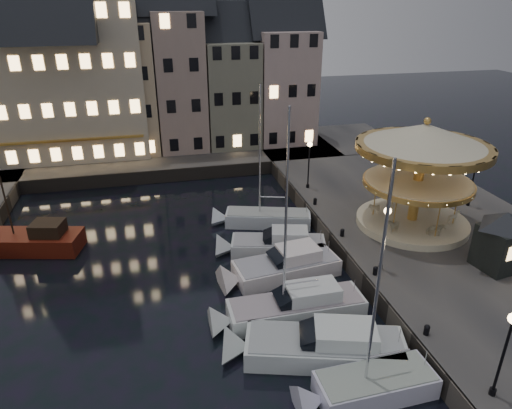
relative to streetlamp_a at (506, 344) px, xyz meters
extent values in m
plane|color=black|center=(-7.20, 9.00, -4.02)|extent=(160.00, 160.00, 0.00)
cube|color=#474442|center=(6.80, 15.00, -3.37)|extent=(16.00, 56.00, 1.30)
cube|color=#474442|center=(-15.20, 37.00, -3.37)|extent=(44.00, 12.00, 1.30)
cube|color=#47423A|center=(-1.20, 15.00, -3.37)|extent=(0.15, 44.00, 1.30)
cube|color=#47423A|center=(-13.20, 31.00, -3.37)|extent=(48.00, 0.15, 1.30)
cylinder|color=black|center=(0.00, 0.00, -2.57)|extent=(0.28, 0.28, 0.30)
cylinder|color=black|center=(0.00, 0.00, -0.82)|extent=(0.12, 0.12, 3.80)
cylinder|color=black|center=(0.00, 10.00, -2.57)|extent=(0.28, 0.28, 0.30)
cylinder|color=black|center=(0.00, 10.00, -0.82)|extent=(0.12, 0.12, 3.80)
sphere|color=#FFD18C|center=(0.00, 10.00, 1.23)|extent=(0.44, 0.44, 0.44)
cylinder|color=black|center=(0.00, 23.50, -2.57)|extent=(0.28, 0.28, 0.30)
cylinder|color=black|center=(0.00, 23.50, -0.82)|extent=(0.12, 0.12, 3.80)
sphere|color=#FFD18C|center=(0.00, 23.50, 1.23)|extent=(0.44, 0.44, 0.44)
cylinder|color=black|center=(11.30, 17.00, -2.57)|extent=(0.28, 0.28, 0.30)
cylinder|color=black|center=(11.30, 17.00, -0.82)|extent=(0.12, 0.12, 3.80)
sphere|color=#FFD18C|center=(11.30, 17.00, 1.23)|extent=(0.44, 0.44, 0.44)
cylinder|color=black|center=(-0.60, 4.00, -2.52)|extent=(0.28, 0.28, 0.40)
sphere|color=black|center=(-0.60, 4.00, -2.30)|extent=(0.30, 0.30, 0.30)
cylinder|color=black|center=(-0.60, 9.50, -2.52)|extent=(0.28, 0.28, 0.40)
sphere|color=black|center=(-0.60, 9.50, -2.30)|extent=(0.30, 0.30, 0.30)
cylinder|color=black|center=(-0.60, 14.50, -2.52)|extent=(0.28, 0.28, 0.40)
sphere|color=black|center=(-0.60, 14.50, -2.30)|extent=(0.30, 0.30, 0.30)
cylinder|color=black|center=(-0.60, 20.00, -2.52)|extent=(0.28, 0.28, 0.40)
sphere|color=black|center=(-0.60, 20.00, -2.30)|extent=(0.30, 0.30, 0.30)
cube|color=tan|center=(-26.70, 39.00, 2.78)|extent=(5.00, 8.00, 11.00)
cube|color=gray|center=(-21.25, 39.00, 3.28)|extent=(5.60, 8.00, 12.00)
cube|color=tan|center=(-15.20, 39.00, 3.78)|extent=(6.20, 8.00, 13.00)
cube|color=gray|center=(-9.45, 39.00, 4.28)|extent=(5.00, 8.00, 14.00)
cube|color=slate|center=(-4.00, 39.00, 2.78)|extent=(5.60, 8.00, 11.00)
cube|color=#B09791|center=(2.05, 39.00, 3.28)|extent=(6.20, 8.00, 12.00)
cube|color=#BFB299|center=(-21.20, 39.00, 4.78)|extent=(16.00, 9.00, 15.00)
cube|color=silver|center=(-4.15, 2.23, -3.57)|extent=(5.46, 2.22, 1.30)
cube|color=gray|center=(-4.15, 2.23, -2.90)|extent=(5.19, 2.05, 0.10)
cylinder|color=silver|center=(-4.69, 2.22, 1.82)|extent=(0.14, 0.14, 9.46)
cube|color=silver|center=(-5.53, 4.96, -3.57)|extent=(8.33, 4.82, 1.30)
cube|color=#92989B|center=(-5.53, 4.96, -2.90)|extent=(7.89, 4.50, 0.10)
cube|color=silver|center=(-4.62, 4.69, -2.47)|extent=(3.45, 2.76, 0.80)
cube|color=black|center=(-6.13, 5.15, -2.57)|extent=(1.79, 2.14, 1.00)
cube|color=silver|center=(-5.92, 8.34, -3.57)|extent=(7.69, 2.31, 1.30)
cube|color=gray|center=(-5.92, 8.34, -2.90)|extent=(7.31, 2.13, 0.10)
cube|color=silver|center=(-5.00, 8.34, -2.47)|extent=(2.93, 1.72, 0.80)
cube|color=black|center=(-6.54, 8.33, -2.57)|extent=(1.29, 1.59, 0.99)
cylinder|color=silver|center=(-6.69, 8.33, 2.25)|extent=(0.14, 0.14, 10.33)
cube|color=white|center=(-5.24, 12.54, -3.57)|extent=(7.00, 3.39, 1.30)
cube|color=gray|center=(-5.24, 12.54, -2.90)|extent=(6.64, 3.15, 0.10)
cube|color=white|center=(-4.43, 12.64, -2.47)|extent=(2.78, 2.24, 0.80)
cube|color=black|center=(-5.77, 12.48, -2.57)|extent=(1.36, 1.93, 0.93)
cube|color=silver|center=(-5.01, 15.27, -3.57)|extent=(6.85, 3.79, 1.30)
cube|color=gray|center=(-5.01, 15.27, -2.90)|extent=(6.49, 3.54, 0.10)
cube|color=silver|center=(-4.26, 15.07, -2.47)|extent=(2.81, 2.21, 0.80)
cube|color=black|center=(-5.51, 15.40, -2.57)|extent=(1.47, 1.76, 0.91)
cube|color=silver|center=(-4.56, 19.81, -3.57)|extent=(6.92, 3.82, 1.30)
cube|color=gray|center=(-4.56, 19.81, -2.90)|extent=(6.55, 3.57, 0.10)
cylinder|color=silver|center=(-5.19, 20.01, 1.55)|extent=(0.14, 0.14, 8.93)
cube|color=#5A180D|center=(-22.09, 19.89, -3.47)|extent=(7.55, 4.12, 1.50)
cube|color=black|center=(-20.63, 19.53, -2.27)|extent=(2.45, 2.17, 0.96)
cylinder|color=black|center=(-23.06, 20.13, -0.52)|extent=(0.12, 0.12, 4.30)
cylinder|color=beige|center=(5.03, 14.93, -2.47)|extent=(7.94, 7.94, 0.50)
cylinder|color=gold|center=(5.03, 14.93, 0.86)|extent=(0.69, 0.69, 6.16)
cylinder|color=beige|center=(5.03, 14.93, 0.76)|extent=(7.35, 7.35, 0.18)
cylinder|color=gold|center=(5.03, 14.93, 0.58)|extent=(7.62, 7.62, 0.35)
cone|color=beige|center=(5.03, 14.93, 4.03)|extent=(9.13, 9.13, 1.59)
cylinder|color=gold|center=(5.03, 14.93, 3.19)|extent=(9.13, 9.13, 0.50)
sphere|color=gold|center=(5.03, 14.93, 5.03)|extent=(0.50, 0.50, 0.50)
imported|color=beige|center=(7.68, 15.75, -1.72)|extent=(1.66, 1.20, 0.99)
cube|color=black|center=(7.01, 8.54, -1.35)|extent=(2.61, 2.61, 2.73)
pyramid|color=black|center=(7.01, 8.54, 1.04)|extent=(3.65, 3.65, 1.03)
camera|label=1|loc=(-12.95, -11.48, 12.54)|focal=32.00mm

